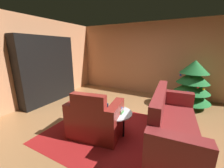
{
  "coord_description": "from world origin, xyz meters",
  "views": [
    {
      "loc": [
        0.9,
        -2.47,
        1.69
      ],
      "look_at": [
        -0.42,
        0.04,
        0.93
      ],
      "focal_mm": 22.23,
      "sensor_mm": 36.0,
      "label": 1
    }
  ],
  "objects": [
    {
      "name": "coffee_table",
      "position": [
        -0.17,
        -0.29,
        0.42
      ],
      "size": [
        0.64,
        0.64,
        0.48
      ],
      "color": "black",
      "rests_on": "ground"
    },
    {
      "name": "couch_red",
      "position": [
        0.82,
        -0.06,
        0.33
      ],
      "size": [
        0.86,
        2.0,
        0.97
      ],
      "color": "maroon",
      "rests_on": "ground"
    },
    {
      "name": "decorated_tree",
      "position": [
        1.15,
        1.95,
        0.68
      ],
      "size": [
        1.06,
        1.06,
        1.35
      ],
      "color": "brown",
      "rests_on": "ground"
    },
    {
      "name": "bottle_on_table",
      "position": [
        -0.27,
        -0.43,
        0.56
      ],
      "size": [
        0.08,
        0.08,
        0.22
      ],
      "color": "navy",
      "rests_on": "coffee_table"
    },
    {
      "name": "wall_left",
      "position": [
        -3.07,
        0.0,
        1.27
      ],
      "size": [
        0.06,
        5.37,
        2.54
      ],
      "primitive_type": "cube",
      "color": "tan",
      "rests_on": "ground"
    },
    {
      "name": "bookshelf_unit",
      "position": [
        -2.81,
        0.47,
        0.98
      ],
      "size": [
        0.36,
        1.82,
        2.01
      ],
      "color": "black",
      "rests_on": "ground"
    },
    {
      "name": "wall_back",
      "position": [
        0.0,
        2.65,
        1.27
      ],
      "size": [
        6.2,
        0.06,
        2.54
      ],
      "primitive_type": "cube",
      "color": "tan",
      "rests_on": "ground"
    },
    {
      "name": "book_stack_on_table",
      "position": [
        -0.14,
        -0.26,
        0.53
      ],
      "size": [
        0.22,
        0.17,
        0.11
      ],
      "color": "#4A8C48",
      "rests_on": "coffee_table"
    },
    {
      "name": "area_rug",
      "position": [
        -0.12,
        -0.26,
        0.0
      ],
      "size": [
        2.8,
        2.15,
        0.01
      ],
      "primitive_type": "cube",
      "color": "maroon",
      "rests_on": "ground"
    },
    {
      "name": "armchair_red",
      "position": [
        -0.52,
        -0.48,
        0.33
      ],
      "size": [
        1.07,
        0.84,
        0.93
      ],
      "color": "maroon",
      "rests_on": "ground"
    },
    {
      "name": "ground_plane",
      "position": [
        0.0,
        0.0,
        0.0
      ],
      "size": [
        7.29,
        7.29,
        0.0
      ],
      "primitive_type": "plane",
      "color": "#9E6F43"
    }
  ]
}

